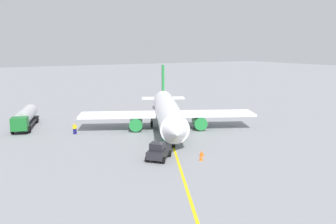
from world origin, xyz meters
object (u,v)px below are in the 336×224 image
refueling_worker (75,129)px  safety_cone_wingtip (202,153)px  safety_cone_nose (201,158)px  fuel_tanker (25,117)px  airplane (168,113)px  pushback_tug (158,152)px

refueling_worker → safety_cone_wingtip: refueling_worker is taller
safety_cone_nose → fuel_tanker: bearing=-150.5°
airplane → safety_cone_wingtip: airplane is taller
safety_cone_nose → safety_cone_wingtip: size_ratio=0.80×
airplane → refueling_worker: size_ratio=17.06×
airplane → safety_cone_nose: bearing=-14.8°
fuel_tanker → pushback_tug: 28.20m
pushback_tug → refueling_worker: size_ratio=2.36×
airplane → safety_cone_nose: airplane is taller
fuel_tanker → refueling_worker: fuel_tanker is taller
airplane → refueling_worker: (-4.44, -14.09, -1.92)m
fuel_tanker → refueling_worker: size_ratio=6.79×
airplane → safety_cone_wingtip: bearing=-12.3°
pushback_tug → safety_cone_nose: (2.72, 4.34, -0.73)m
pushback_tug → safety_cone_nose: size_ratio=7.21×
safety_cone_nose → safety_cone_wingtip: safety_cone_wingtip is taller
fuel_tanker → airplane: bearing=57.4°
fuel_tanker → safety_cone_nose: fuel_tanker is taller
fuel_tanker → refueling_worker: bearing=35.6°
fuel_tanker → safety_cone_nose: bearing=29.5°
refueling_worker → safety_cone_nose: size_ratio=3.05×
safety_cone_wingtip → pushback_tug: bearing=-104.5°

